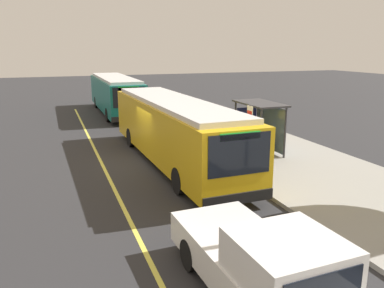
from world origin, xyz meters
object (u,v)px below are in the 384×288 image
at_px(waiting_bench, 257,142).
at_px(route_sign_post, 250,129).
at_px(transit_bus_second, 116,93).
at_px(pickup_truck, 265,268).
at_px(transit_bus_main, 174,129).
at_px(pedestrian_commuter, 229,126).

xyz_separation_m(waiting_bench, route_sign_post, (2.68, -1.92, 1.32)).
distance_m(transit_bus_second, waiting_bench, 15.84).
bearing_deg(pickup_truck, waiting_bench, 151.38).
relative_size(pickup_truck, waiting_bench, 3.42).
bearing_deg(pickup_truck, route_sign_post, 154.06).
xyz_separation_m(pickup_truck, route_sign_post, (-7.75, 3.77, 1.10)).
height_order(transit_bus_main, pickup_truck, transit_bus_main).
bearing_deg(transit_bus_second, pedestrian_commuter, 16.43).
height_order(transit_bus_main, waiting_bench, transit_bus_main).
xyz_separation_m(transit_bus_second, route_sign_post, (17.84, 2.55, 0.34)).
bearing_deg(waiting_bench, transit_bus_main, -91.55).
height_order(transit_bus_main, pedestrian_commuter, transit_bus_main).
bearing_deg(pedestrian_commuter, pickup_truck, -22.18).
relative_size(transit_bus_second, pickup_truck, 2.15).
xyz_separation_m(transit_bus_second, pedestrian_commuter, (13.12, 3.87, -0.50)).
xyz_separation_m(transit_bus_main, waiting_bench, (0.12, 4.29, -0.99)).
bearing_deg(waiting_bench, pickup_truck, -28.62).
height_order(transit_bus_second, pedestrian_commuter, transit_bus_second).
xyz_separation_m(transit_bus_second, pickup_truck, (25.59, -1.21, -0.76)).
xyz_separation_m(transit_bus_second, waiting_bench, (15.16, 4.47, -0.98)).
distance_m(transit_bus_main, route_sign_post, 3.68).
xyz_separation_m(transit_bus_main, pedestrian_commuter, (-1.93, 3.68, -0.50)).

